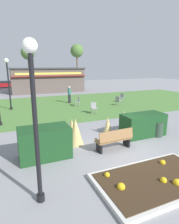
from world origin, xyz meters
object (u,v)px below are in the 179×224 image
at_px(lamppost_far, 8,78).
at_px(parked_car_west_slot, 6,84).
at_px(cafe_chair_east, 121,97).
at_px(cafe_chair_north, 118,100).
at_px(food_kiosk, 47,80).
at_px(trash_bin, 158,129).
at_px(tree_left_bg, 28,53).
at_px(tree_right_bg, 77,51).
at_px(park_bench, 114,139).
at_px(person_strolling, 69,94).
at_px(parked_car_center_slot, 37,83).
at_px(lamppost_near, 34,106).
at_px(cafe_chair_west, 94,107).
at_px(cafe_chair_center, 78,101).

height_order(lamppost_far, parked_car_west_slot, lamppost_far).
xyz_separation_m(cafe_chair_east, cafe_chair_north, (-1.29, -1.41, 0.00)).
height_order(food_kiosk, cafe_chair_east, food_kiosk).
height_order(trash_bin, tree_left_bg, tree_left_bg).
height_order(cafe_chair_north, tree_left_bg, tree_left_bg).
bearing_deg(tree_right_bg, cafe_chair_north, -101.24).
bearing_deg(food_kiosk, trash_bin, -85.35).
relative_size(park_bench, trash_bin, 2.22).
distance_m(person_strolling, parked_car_center_slot, 17.56).
bearing_deg(food_kiosk, lamppost_near, -101.66).
xyz_separation_m(cafe_chair_west, cafe_chair_center, (-0.18, 3.17, 0.00)).
xyz_separation_m(lamppost_near, person_strolling, (5.08, 13.36, -1.82)).
xyz_separation_m(food_kiosk, tree_right_bg, (9.03, 11.88, 5.06)).
height_order(food_kiosk, tree_right_bg, tree_right_bg).
bearing_deg(cafe_chair_north, parked_car_center_slot, 102.21).
height_order(cafe_chair_west, person_strolling, person_strolling).
bearing_deg(parked_car_center_slot, cafe_chair_center, -87.39).
bearing_deg(cafe_chair_north, lamppost_far, 166.62).
distance_m(food_kiosk, cafe_chair_center, 11.92).
distance_m(lamppost_near, food_kiosk, 23.86).
xyz_separation_m(cafe_chair_west, parked_car_west_slot, (-6.30, 22.57, 0.12)).
height_order(trash_bin, tree_right_bg, tree_right_bg).
bearing_deg(cafe_chair_west, lamppost_far, 145.08).
distance_m(cafe_chair_center, parked_car_west_slot, 20.34).
bearing_deg(lamppost_near, food_kiosk, 78.34).
xyz_separation_m(lamppost_near, lamppost_far, (-0.45, 12.47, 0.00)).
bearing_deg(cafe_chair_center, park_bench, -100.41).
relative_size(food_kiosk, cafe_chair_west, 11.45).
bearing_deg(food_kiosk, cafe_chair_north, -72.77).
relative_size(cafe_chair_center, tree_left_bg, 0.12).
bearing_deg(park_bench, trash_bin, 9.72).
bearing_deg(person_strolling, parked_car_center_slot, 128.38).
bearing_deg(park_bench, lamppost_near, -150.31).
distance_m(cafe_chair_east, parked_car_west_slot, 22.16).
height_order(person_strolling, tree_right_bg, tree_right_bg).
height_order(lamppost_far, cafe_chair_center, lamppost_far).
bearing_deg(trash_bin, park_bench, -170.28).
bearing_deg(cafe_chair_east, parked_car_west_slot, 119.73).
bearing_deg(cafe_chair_north, tree_left_bg, 100.59).
xyz_separation_m(food_kiosk, person_strolling, (0.26, -9.99, -0.85)).
xyz_separation_m(cafe_chair_center, cafe_chair_north, (3.58, -1.25, 0.00)).
bearing_deg(lamppost_far, trash_bin, -54.97).
bearing_deg(cafe_chair_east, cafe_chair_west, -144.63).
bearing_deg(cafe_chair_west, cafe_chair_east, 35.37).
xyz_separation_m(park_bench, lamppost_far, (-4.01, 10.45, 2.20)).
bearing_deg(cafe_chair_east, parked_car_center_slot, 106.66).
height_order(food_kiosk, parked_car_center_slot, food_kiosk).
xyz_separation_m(park_bench, tree_right_bg, (10.29, 33.20, 6.30)).
bearing_deg(lamppost_far, person_strolling, 9.09).
relative_size(lamppost_far, cafe_chair_center, 4.78).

